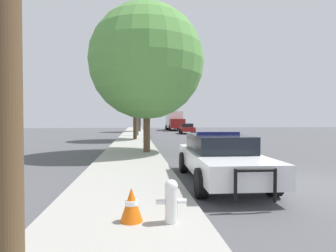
{
  "coord_description": "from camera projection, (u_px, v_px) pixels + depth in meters",
  "views": [
    {
      "loc": [
        -4.85,
        -7.04,
        1.87
      ],
      "look_at": [
        -1.78,
        17.95,
        1.27
      ],
      "focal_mm": 28.0,
      "sensor_mm": 36.0,
      "label": 1
    }
  ],
  "objects": [
    {
      "name": "traffic_cone",
      "position": [
        131.0,
        204.0,
        4.47
      ],
      "size": [
        0.39,
        0.39,
        0.58
      ],
      "color": "orange",
      "rests_on": "sidewalk_left"
    },
    {
      "name": "tree_sidewalk_near",
      "position": [
        147.0,
        62.0,
        14.02
      ],
      "size": [
        6.09,
        6.09,
        7.87
      ],
      "color": "brown",
      "rests_on": "sidewalk_left"
    },
    {
      "name": "box_truck",
      "position": [
        174.0,
        120.0,
        46.08
      ],
      "size": [
        2.7,
        7.67,
        3.32
      ],
      "rotation": [
        0.0,
        0.0,
        3.13
      ],
      "color": "maroon",
      "rests_on": "ground_plane"
    },
    {
      "name": "ground_plane",
      "position": [
        304.0,
        184.0,
        7.62
      ],
      "size": [
        110.0,
        110.0,
        0.0
      ],
      "primitive_type": "plane",
      "color": "#4F4F54"
    },
    {
      "name": "tree_sidewalk_mid",
      "position": [
        135.0,
        85.0,
        23.27
      ],
      "size": [
        4.97,
        4.97,
        7.33
      ],
      "color": "#4C3823",
      "rests_on": "sidewalk_left"
    },
    {
      "name": "tree_sidewalk_far",
      "position": [
        139.0,
        96.0,
        39.71
      ],
      "size": [
        4.64,
        4.64,
        7.67
      ],
      "color": "brown",
      "rests_on": "sidewalk_left"
    },
    {
      "name": "car_background_oncoming",
      "position": [
        187.0,
        128.0,
        35.02
      ],
      "size": [
        2.18,
        4.29,
        1.37
      ],
      "rotation": [
        0.0,
        0.0,
        3.06
      ],
      "color": "maroon",
      "rests_on": "ground_plane"
    },
    {
      "name": "sidewalk_left",
      "position": [
        127.0,
        187.0,
        7.0
      ],
      "size": [
        3.0,
        110.0,
        0.13
      ],
      "color": "#A3A099",
      "rests_on": "ground_plane"
    },
    {
      "name": "fire_hydrant",
      "position": [
        171.0,
        200.0,
        4.42
      ],
      "size": [
        0.52,
        0.23,
        0.73
      ],
      "color": "white",
      "rests_on": "sidewalk_left"
    },
    {
      "name": "car_background_distant",
      "position": [
        172.0,
        126.0,
        50.06
      ],
      "size": [
        2.11,
        4.59,
        1.33
      ],
      "rotation": [
        0.0,
        0.0,
        0.02
      ],
      "color": "#333856",
      "rests_on": "ground_plane"
    },
    {
      "name": "police_car",
      "position": [
        220.0,
        157.0,
        7.88
      ],
      "size": [
        2.2,
        5.11,
        1.5
      ],
      "rotation": [
        0.0,
        0.0,
        3.1
      ],
      "color": "white",
      "rests_on": "ground_plane"
    },
    {
      "name": "traffic_light",
      "position": [
        152.0,
        103.0,
        29.23
      ],
      "size": [
        4.08,
        0.35,
        5.13
      ],
      "color": "#424247",
      "rests_on": "sidewalk_left"
    }
  ]
}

